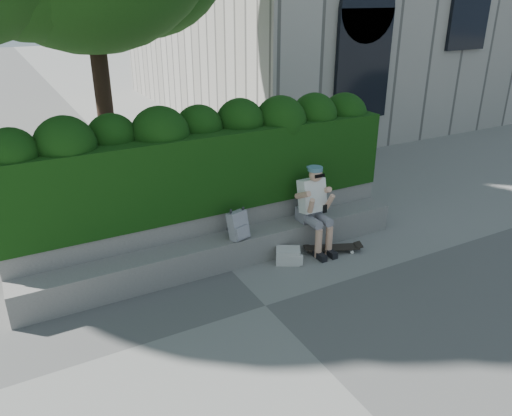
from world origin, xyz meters
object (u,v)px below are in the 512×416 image
person (314,205)px  backpack_ground (288,256)px  skateboard (333,248)px  backpack_plaid (238,225)px

person → backpack_ground: bearing=-159.4°
person → backpack_ground: 0.90m
skateboard → backpack_ground: (-0.81, 0.05, 0.05)m
person → skateboard: bearing=-52.3°
skateboard → backpack_plaid: (-1.50, 0.36, 0.59)m
person → backpack_ground: size_ratio=3.79×
skateboard → backpack_plaid: 1.65m
skateboard → backpack_ground: 0.81m
person → skateboard: person is taller
person → backpack_plaid: person is taller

